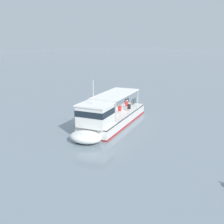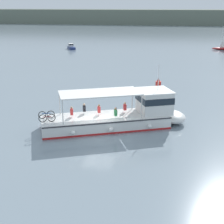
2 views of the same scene
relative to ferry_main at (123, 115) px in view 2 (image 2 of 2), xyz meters
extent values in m
plane|color=gray|center=(-1.73, -2.22, -1.02)|extent=(400.00, 400.00, 0.00)
cube|color=#606B5B|center=(-1.73, 162.50, 2.79)|extent=(400.00, 28.00, 7.60)
cube|color=white|center=(-1.47, -0.67, -0.47)|extent=(11.15, 7.39, 1.10)
ellipsoid|color=white|center=(4.17, 1.91, -0.47)|extent=(3.22, 3.59, 1.01)
cube|color=red|center=(-1.47, -0.67, -0.92)|extent=(11.17, 7.43, 0.16)
cube|color=#2D2D33|center=(-1.47, -0.67, 0.00)|extent=(11.18, 7.45, 0.10)
cube|color=white|center=(2.53, 1.16, 1.03)|extent=(3.49, 3.55, 1.90)
cube|color=#19232D|center=(2.53, 1.16, 1.37)|extent=(3.56, 3.63, 0.56)
cube|color=white|center=(2.53, 1.16, 2.04)|extent=(3.71, 3.77, 0.12)
cube|color=white|center=(-1.88, -0.85, 2.13)|extent=(7.32, 5.46, 0.10)
cylinder|color=silver|center=(0.51, 1.73, 1.08)|extent=(0.08, 0.08, 2.00)
cylinder|color=silver|center=(1.64, -0.74, 1.08)|extent=(0.08, 0.08, 2.00)
cylinder|color=silver|center=(-5.40, -0.97, 1.08)|extent=(0.08, 0.08, 2.00)
cylinder|color=silver|center=(-4.27, -3.44, 1.08)|extent=(0.08, 0.08, 2.00)
cylinder|color=silver|center=(2.81, 1.28, 3.20)|extent=(0.06, 0.06, 2.20)
sphere|color=white|center=(2.36, -0.88, -0.52)|extent=(0.36, 0.36, 0.36)
sphere|color=white|center=(-0.64, -2.25, -0.52)|extent=(0.36, 0.36, 0.36)
sphere|color=white|center=(-3.46, -3.53, -0.52)|extent=(0.36, 0.36, 0.36)
torus|color=black|center=(-5.80, -2.15, 0.41)|extent=(0.63, 0.33, 0.66)
torus|color=black|center=(-6.43, -2.44, 0.41)|extent=(0.63, 0.33, 0.66)
cylinder|color=#1E478C|center=(-6.11, -2.29, 0.53)|extent=(0.66, 0.35, 0.06)
torus|color=black|center=(-5.42, -2.97, 0.41)|extent=(0.63, 0.33, 0.66)
torus|color=black|center=(-6.06, -3.26, 0.41)|extent=(0.63, 0.33, 0.66)
cylinder|color=maroon|center=(-5.74, -3.11, 0.53)|extent=(0.66, 0.35, 0.06)
cube|color=red|center=(-4.17, -1.51, 0.54)|extent=(0.33, 0.38, 0.52)
sphere|color=tan|center=(-4.17, -1.51, 0.91)|extent=(0.20, 0.20, 0.20)
cube|color=black|center=(-3.39, -0.38, 0.54)|extent=(0.33, 0.38, 0.52)
sphere|color=beige|center=(-3.39, -0.38, 0.91)|extent=(0.20, 0.20, 0.20)
cube|color=red|center=(-2.05, -0.47, 0.54)|extent=(0.33, 0.38, 0.52)
sphere|color=#9E7051|center=(-2.05, -0.47, 0.91)|extent=(0.20, 0.20, 0.20)
cube|color=#338C4C|center=(-0.49, -1.06, 0.54)|extent=(0.33, 0.38, 0.52)
sphere|color=#9E7051|center=(-0.49, -1.06, 0.91)|extent=(0.20, 0.20, 0.20)
cube|color=red|center=(0.01, 0.68, 0.54)|extent=(0.33, 0.38, 0.52)
sphere|color=tan|center=(0.01, 0.68, 0.91)|extent=(0.20, 0.20, 0.20)
ellipsoid|color=maroon|center=(14.45, 55.57, -0.72)|extent=(4.87, 1.68, 0.60)
cylinder|color=silver|center=(14.15, 55.58, 1.98)|extent=(0.08, 0.08, 4.80)
cube|color=navy|center=(-20.77, 50.12, -0.74)|extent=(2.89, 3.78, 0.56)
cube|color=white|center=(-21.08, 50.67, -0.11)|extent=(1.70, 1.92, 0.70)
cube|color=#19232D|center=(-21.08, 50.67, 0.07)|extent=(1.72, 1.93, 0.28)
cylinder|color=red|center=(2.09, 14.66, -0.57)|extent=(0.70, 0.70, 0.90)
cone|color=red|center=(2.09, 14.66, 0.13)|extent=(0.42, 0.42, 0.50)
camera|label=1|loc=(17.17, 19.92, 7.78)|focal=43.44mm
camera|label=2|loc=(4.35, -27.16, 9.16)|focal=53.70mm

